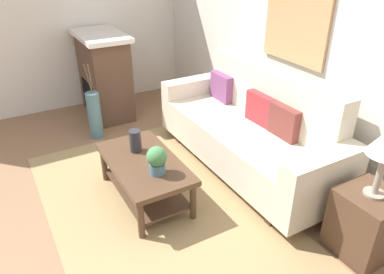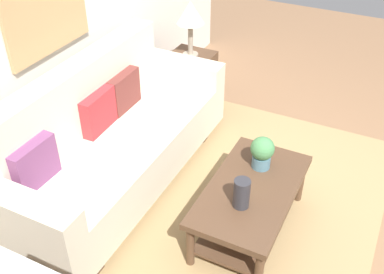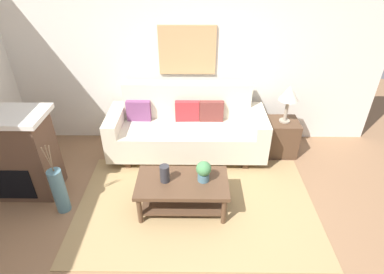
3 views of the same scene
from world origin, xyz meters
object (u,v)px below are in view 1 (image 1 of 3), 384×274
(tabletop_vase, at_px, (135,141))
(side_table, at_px, (365,223))
(potted_plant_tabletop, at_px, (157,159))
(throw_pillow_crimson, at_px, (261,108))
(throw_pillow_plum, at_px, (222,87))
(floor_vase, at_px, (95,115))
(fireplace, at_px, (104,75))
(framed_painting, at_px, (295,26))
(coffee_table, at_px, (145,171))
(throw_pillow_maroon, at_px, (285,122))
(couch, at_px, (250,132))

(tabletop_vase, relative_size, side_table, 0.39)
(potted_plant_tabletop, bearing_deg, throw_pillow_crimson, 99.71)
(throw_pillow_plum, height_order, floor_vase, throw_pillow_plum)
(throw_pillow_crimson, distance_m, potted_plant_tabletop, 1.33)
(tabletop_vase, height_order, side_table, tabletop_vase)
(potted_plant_tabletop, height_order, fireplace, fireplace)
(floor_vase, bearing_deg, throw_pillow_crimson, 42.28)
(throw_pillow_plum, xyz_separation_m, throw_pillow_crimson, (0.73, 0.00, 0.00))
(throw_pillow_crimson, bearing_deg, framed_painting, 90.00)
(throw_pillow_plum, xyz_separation_m, side_table, (2.20, -0.09, -0.40))
(framed_painting, bearing_deg, potted_plant_tabletop, -82.27)
(coffee_table, bearing_deg, throw_pillow_maroon, 73.50)
(side_table, height_order, floor_vase, floor_vase)
(potted_plant_tabletop, bearing_deg, tabletop_vase, -177.71)
(throw_pillow_plum, distance_m, framed_painting, 1.15)
(throw_pillow_plum, distance_m, potted_plant_tabletop, 1.62)
(coffee_table, xyz_separation_m, framed_painting, (0.03, 1.67, 1.18))
(throw_pillow_maroon, bearing_deg, tabletop_vase, -114.31)
(coffee_table, relative_size, fireplace, 0.95)
(throw_pillow_plum, bearing_deg, framed_painting, 24.97)
(couch, bearing_deg, throw_pillow_maroon, 18.85)
(coffee_table, xyz_separation_m, tabletop_vase, (-0.20, 0.01, 0.22))
(fireplace, bearing_deg, throw_pillow_maroon, 22.11)
(couch, distance_m, throw_pillow_maroon, 0.46)
(throw_pillow_maroon, distance_m, tabletop_vase, 1.46)
(coffee_table, bearing_deg, throw_pillow_crimson, 88.76)
(tabletop_vase, xyz_separation_m, framed_painting, (0.23, 1.67, 0.95))
(throw_pillow_plum, xyz_separation_m, fireplace, (-1.41, -1.02, -0.09))
(floor_vase, bearing_deg, throw_pillow_maroon, 36.22)
(couch, distance_m, framed_painting, 1.16)
(couch, height_order, tabletop_vase, couch)
(tabletop_vase, relative_size, potted_plant_tabletop, 0.84)
(throw_pillow_maroon, relative_size, potted_plant_tabletop, 1.37)
(potted_plant_tabletop, relative_size, side_table, 0.47)
(potted_plant_tabletop, bearing_deg, side_table, 44.41)
(couch, bearing_deg, throw_pillow_plum, 170.31)
(coffee_table, height_order, floor_vase, floor_vase)
(couch, xyz_separation_m, potted_plant_tabletop, (0.22, -1.18, 0.14))
(couch, relative_size, throw_pillow_crimson, 6.46)
(coffee_table, bearing_deg, fireplace, 171.51)
(framed_painting, bearing_deg, side_table, -16.58)
(throw_pillow_crimson, height_order, floor_vase, throw_pillow_crimson)
(tabletop_vase, xyz_separation_m, fireplace, (-1.91, 0.31, 0.05))
(throw_pillow_plum, relative_size, side_table, 0.64)
(couch, distance_m, tabletop_vase, 1.23)
(couch, relative_size, side_table, 4.15)
(potted_plant_tabletop, distance_m, fireplace, 2.38)
(throw_pillow_crimson, height_order, side_table, throw_pillow_crimson)
(side_table, xyz_separation_m, floor_vase, (-2.98, -1.28, 0.02))
(throw_pillow_maroon, xyz_separation_m, floor_vase, (-1.88, -1.38, -0.38))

